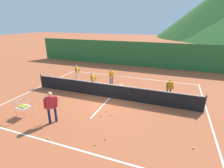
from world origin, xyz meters
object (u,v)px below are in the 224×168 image
(instructor, at_px, (51,104))
(tennis_ball_5, at_px, (95,145))
(student_0, at_px, (77,70))
(tennis_ball_1, at_px, (101,116))
(tennis_net, at_px, (110,91))
(student_2, at_px, (111,75))
(tennis_ball_2, at_px, (194,148))
(tennis_ball_7, at_px, (57,97))
(tennis_ball_9, at_px, (105,139))
(tennis_ball_6, at_px, (110,114))
(tennis_ball_10, at_px, (118,106))
(tennis_ball_4, at_px, (107,111))
(tennis_ball_8, at_px, (48,138))
(student_1, at_px, (93,78))
(ball_cart, at_px, (23,106))
(student_3, at_px, (169,87))
(tennis_ball_3, at_px, (53,108))

(instructor, height_order, tennis_ball_5, instructor)
(student_0, relative_size, tennis_ball_1, 18.04)
(tennis_net, xyz_separation_m, student_2, (-0.79, 2.42, 0.27))
(tennis_ball_1, height_order, tennis_ball_5, same)
(tennis_ball_2, bearing_deg, tennis_ball_7, 165.01)
(tennis_ball_9, bearing_deg, tennis_ball_5, -117.14)
(instructor, bearing_deg, tennis_net, 66.76)
(tennis_ball_6, distance_m, tennis_ball_10, 1.07)
(tennis_ball_4, xyz_separation_m, tennis_ball_9, (0.86, -2.28, 0.00))
(tennis_ball_8, relative_size, tennis_ball_9, 1.00)
(student_1, relative_size, ball_cart, 1.37)
(tennis_ball_4, height_order, tennis_ball_6, same)
(student_3, xyz_separation_m, tennis_ball_1, (-3.22, -3.65, -0.77))
(student_3, distance_m, tennis_ball_3, 7.33)
(student_1, xyz_separation_m, tennis_ball_1, (2.31, -3.65, -0.71))
(instructor, xyz_separation_m, student_0, (-2.58, 6.52, -0.25))
(student_3, height_order, tennis_ball_7, student_3)
(tennis_ball_4, distance_m, tennis_ball_9, 2.43)
(tennis_ball_1, distance_m, tennis_ball_3, 2.96)
(tennis_ball_6, bearing_deg, tennis_ball_10, 87.04)
(tennis_ball_2, bearing_deg, instructor, -176.72)
(tennis_ball_10, bearing_deg, tennis_ball_2, -30.47)
(student_1, distance_m, tennis_ball_2, 8.24)
(tennis_ball_2, relative_size, tennis_ball_6, 1.00)
(tennis_ball_1, bearing_deg, ball_cart, -159.53)
(tennis_net, relative_size, tennis_ball_9, 165.37)
(student_3, bearing_deg, tennis_ball_3, -147.84)
(student_3, xyz_separation_m, ball_cart, (-7.02, -5.07, -0.22))
(tennis_ball_5, height_order, tennis_ball_8, same)
(tennis_ball_6, bearing_deg, student_3, 50.46)
(student_0, bearing_deg, tennis_ball_5, -54.13)
(ball_cart, xyz_separation_m, tennis_ball_3, (0.85, 1.19, -0.55))
(student_3, distance_m, tennis_ball_7, 7.42)
(tennis_ball_6, height_order, tennis_ball_10, same)
(instructor, height_order, ball_cart, instructor)
(tennis_ball_4, distance_m, tennis_ball_7, 3.89)
(instructor, bearing_deg, tennis_ball_1, 34.12)
(student_2, bearing_deg, tennis_ball_4, -72.69)
(instructor, xyz_separation_m, tennis_ball_6, (2.44, 1.64, -0.96))
(student_0, height_order, tennis_ball_5, student_0)
(tennis_net, xyz_separation_m, tennis_ball_7, (-3.33, -1.14, -0.47))
(student_3, bearing_deg, tennis_ball_1, -131.39)
(tennis_ball_4, relative_size, tennis_ball_8, 1.00)
(student_0, bearing_deg, tennis_ball_2, -34.19)
(ball_cart, height_order, tennis_ball_5, ball_cart)
(tennis_ball_2, bearing_deg, tennis_ball_5, -162.48)
(tennis_ball_2, relative_size, tennis_ball_5, 1.00)
(student_1, distance_m, tennis_ball_1, 4.38)
(tennis_net, relative_size, tennis_ball_10, 165.37)
(tennis_ball_1, xyz_separation_m, tennis_ball_7, (-3.74, 1.20, 0.00))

